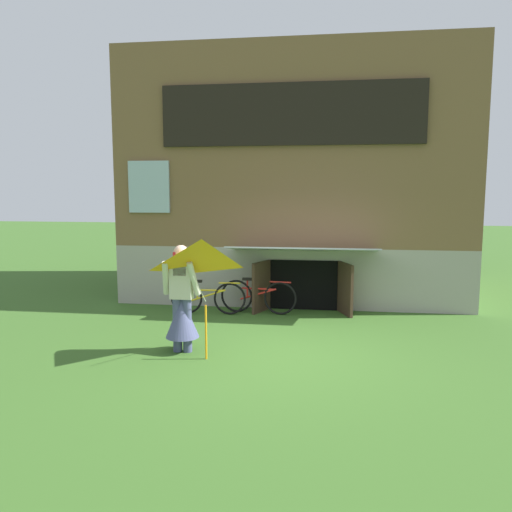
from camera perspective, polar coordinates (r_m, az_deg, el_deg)
The scene contains 6 objects.
ground_plane at distance 8.05m, azimuth 2.09°, elevation -10.80°, with size 60.00×60.00×0.00m, color #386023.
log_house at distance 12.94m, azimuth 4.64°, elevation 8.57°, with size 7.66×5.74×5.56m.
person at distance 8.02m, azimuth -8.28°, elevation -5.68°, with size 0.61×0.53×1.68m.
kite at distance 7.20m, azimuth -6.06°, elevation -1.89°, with size 1.25×1.28×1.67m.
bicycle_red at distance 10.44m, azimuth 0.23°, elevation -4.53°, with size 1.59×0.22×0.73m.
bicycle_yellow at distance 10.42m, azimuth -5.40°, elevation -4.64°, with size 1.54×0.14×0.70m.
Camera 1 is at (0.79, -7.61, 2.52)m, focal length 35.80 mm.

